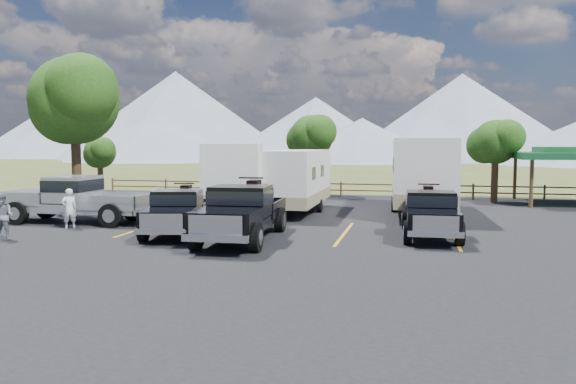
% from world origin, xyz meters
% --- Properties ---
extents(ground, '(320.00, 320.00, 0.00)m').
position_xyz_m(ground, '(0.00, 0.00, 0.00)').
color(ground, '#444C20').
rests_on(ground, ground).
extents(asphalt_lot, '(44.00, 34.00, 0.04)m').
position_xyz_m(asphalt_lot, '(0.00, 3.00, 0.02)').
color(asphalt_lot, black).
rests_on(asphalt_lot, ground).
extents(stall_lines, '(12.12, 5.50, 0.01)m').
position_xyz_m(stall_lines, '(0.00, 4.00, 0.04)').
color(stall_lines, '#C58E17').
rests_on(stall_lines, asphalt_lot).
extents(tree_big_nw, '(5.54, 5.18, 7.84)m').
position_xyz_m(tree_big_nw, '(-12.55, 9.03, 5.60)').
color(tree_big_nw, '#312313').
rests_on(tree_big_nw, ground).
extents(tree_ne_a, '(3.11, 2.92, 4.76)m').
position_xyz_m(tree_ne_a, '(8.97, 17.01, 3.48)').
color(tree_ne_a, '#312313').
rests_on(tree_ne_a, ground).
extents(tree_north, '(3.46, 3.24, 5.25)m').
position_xyz_m(tree_north, '(-2.03, 19.02, 3.83)').
color(tree_north, '#312313').
rests_on(tree_north, ground).
extents(tree_nw_small, '(2.59, 2.43, 3.85)m').
position_xyz_m(tree_nw_small, '(-16.02, 17.01, 2.78)').
color(tree_nw_small, '#312313').
rests_on(tree_nw_small, ground).
extents(rail_fence, '(36.12, 0.12, 1.00)m').
position_xyz_m(rail_fence, '(2.00, 18.50, 0.61)').
color(rail_fence, '#4E3921').
rests_on(rail_fence, ground).
extents(pavilion, '(6.20, 6.20, 3.22)m').
position_xyz_m(pavilion, '(13.00, 17.00, 2.79)').
color(pavilion, '#4E3921').
rests_on(pavilion, ground).
extents(mountain_range, '(209.00, 71.00, 20.00)m').
position_xyz_m(mountain_range, '(-7.63, 105.98, 7.87)').
color(mountain_range, slate).
rests_on(mountain_range, ground).
extents(rig_left, '(2.84, 5.74, 1.84)m').
position_xyz_m(rig_left, '(-4.11, 2.75, 0.92)').
color(rig_left, black).
rests_on(rig_left, asphalt_lot).
extents(rig_center, '(2.50, 6.49, 2.14)m').
position_xyz_m(rig_center, '(-1.34, 1.94, 1.07)').
color(rig_center, black).
rests_on(rig_center, asphalt_lot).
extents(rig_right, '(2.12, 5.60, 1.85)m').
position_xyz_m(rig_right, '(5.12, 4.21, 0.93)').
color(rig_right, black).
rests_on(rig_right, asphalt_lot).
extents(trailer_left, '(4.33, 9.69, 3.37)m').
position_xyz_m(trailer_left, '(-4.08, 9.55, 1.80)').
color(trailer_left, silver).
rests_on(trailer_left, asphalt_lot).
extents(trailer_center, '(2.35, 8.73, 3.04)m').
position_xyz_m(trailer_center, '(-1.05, 9.93, 1.63)').
color(trailer_center, silver).
rests_on(trailer_center, asphalt_lot).
extents(trailer_right, '(3.05, 10.38, 3.60)m').
position_xyz_m(trailer_right, '(4.85, 11.00, 1.93)').
color(trailer_right, silver).
rests_on(trailer_right, asphalt_lot).
extents(pickup_silver, '(6.69, 2.50, 1.99)m').
position_xyz_m(pickup_silver, '(-9.50, 4.42, 1.07)').
color(pickup_silver, '#96999E').
rests_on(pickup_silver, asphalt_lot).
extents(person_a, '(0.69, 0.67, 1.60)m').
position_xyz_m(person_a, '(-8.82, 2.84, 0.84)').
color(person_a, white).
rests_on(person_a, asphalt_lot).
extents(person_b, '(0.89, 0.74, 1.66)m').
position_xyz_m(person_b, '(-9.54, -0.00, 0.87)').
color(person_b, slate).
rests_on(person_b, asphalt_lot).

